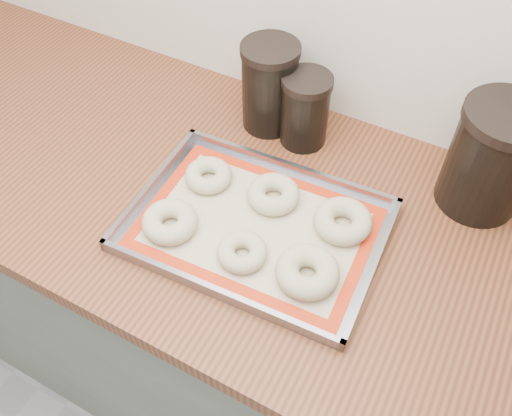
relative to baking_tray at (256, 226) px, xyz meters
The scene contains 13 objects.
cabinet 0.50m from the baking_tray, 21.53° to the left, with size 3.00×0.65×0.86m, color slate.
countertop 0.15m from the baking_tray, 21.53° to the left, with size 3.06×0.68×0.04m, color brown.
baking_tray is the anchor object (origin of this frame).
baking_mat 0.00m from the baking_tray, 93.58° to the left, with size 0.43×0.31×0.00m.
bagel_front_left 0.16m from the baking_tray, 150.86° to the right, with size 0.10×0.10×0.04m, color beige.
bagel_front_mid 0.07m from the baking_tray, 81.47° to the right, with size 0.09×0.09×0.03m, color beige.
bagel_front_right 0.14m from the baking_tray, 23.79° to the right, with size 0.11×0.11×0.04m, color beige.
bagel_back_left 0.15m from the baking_tray, 157.18° to the left, with size 0.09×0.09×0.03m, color beige.
bagel_back_mid 0.08m from the baking_tray, 91.70° to the left, with size 0.10×0.10×0.04m, color beige.
bagel_back_right 0.16m from the baking_tray, 28.20° to the left, with size 0.11×0.11×0.04m, color beige.
canister_left 0.31m from the baking_tray, 112.93° to the left, with size 0.12×0.12×0.19m.
canister_mid 0.27m from the baking_tray, 96.12° to the left, with size 0.10×0.10×0.16m.
canister_right 0.44m from the baking_tray, 38.33° to the left, with size 0.16×0.16×0.22m.
Camera 1 is at (0.15, 1.07, 1.70)m, focal length 38.00 mm.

